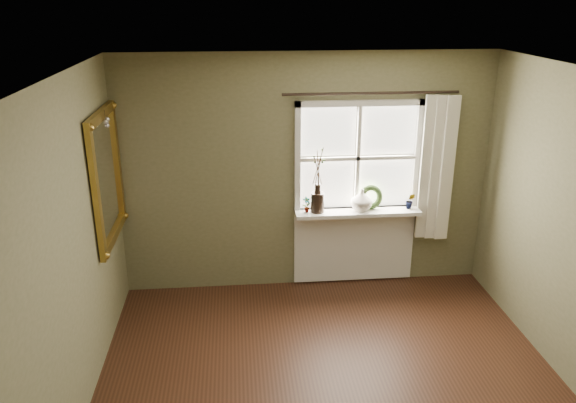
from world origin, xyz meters
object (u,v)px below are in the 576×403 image
Objects in this scene: dark_jug at (317,202)px; cream_vase at (362,200)px; wreath at (371,200)px; gilt_mirror at (107,177)px.

cream_vase reaches higher than dark_jug.
dark_jug is 0.79× the size of wreath.
gilt_mirror is (-2.07, -0.42, 0.49)m from dark_jug.
gilt_mirror is (-2.55, -0.42, 0.48)m from cream_vase.
wreath is at bearing 3.87° from dark_jug.
wreath is 2.75m from gilt_mirror.
cream_vase is (0.48, 0.00, 0.01)m from dark_jug.
wreath reaches higher than dark_jug.
dark_jug is 0.59m from wreath.
gilt_mirror reaches higher than dark_jug.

